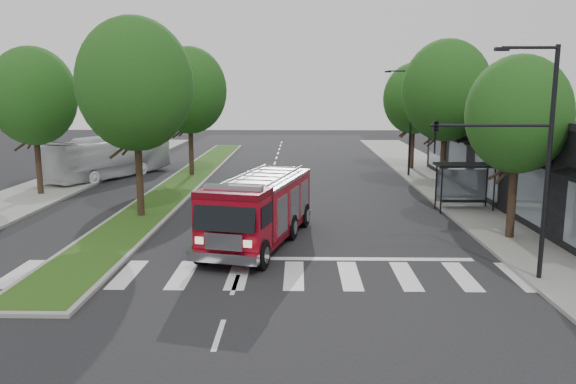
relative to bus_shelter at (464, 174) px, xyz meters
name	(u,v)px	position (x,y,z in m)	size (l,w,h in m)	color
ground	(246,251)	(-11.20, -8.15, -2.04)	(140.00, 140.00, 0.00)	black
sidewalk_right	(476,203)	(1.30, 1.85, -1.96)	(5.00, 80.00, 0.15)	gray
sidewalk_left	(17,201)	(-25.70, 1.85, -1.96)	(5.00, 80.00, 0.15)	gray
median	(187,180)	(-17.20, 9.85, -1.96)	(3.00, 50.00, 0.15)	gray
storefront_row	(557,161)	(5.80, 1.85, 0.46)	(8.00, 30.00, 5.00)	black
bus_shelter	(464,174)	(0.00, 0.00, 0.00)	(3.20, 1.60, 2.61)	black
tree_right_near	(518,115)	(0.30, -6.15, 3.47)	(4.40, 4.40, 8.05)	black
tree_right_mid	(446,91)	(0.30, 5.85, 4.45)	(5.60, 5.60, 9.72)	black
tree_right_far	(414,99)	(0.30, 15.85, 3.80)	(5.00, 5.00, 8.73)	black
tree_median_near	(135,84)	(-17.20, -2.15, 4.77)	(5.80, 5.80, 10.16)	black
tree_median_far	(189,90)	(-17.20, 11.85, 4.45)	(5.60, 5.60, 9.72)	black
tree_left_mid	(33,96)	(-25.20, 3.85, 4.12)	(5.20, 5.20, 9.16)	black
streetlight_right_near	(523,148)	(-1.59, -11.65, 2.63)	(4.08, 0.22, 8.00)	black
streetlight_right_far	(409,118)	(-0.85, 11.85, 2.44)	(2.11, 0.20, 8.00)	black
fire_engine	(259,210)	(-10.73, -6.87, -0.57)	(4.66, 9.23, 3.07)	#5C050E
city_bus	(110,157)	(-23.20, 11.22, -0.49)	(2.61, 11.15, 3.11)	silver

